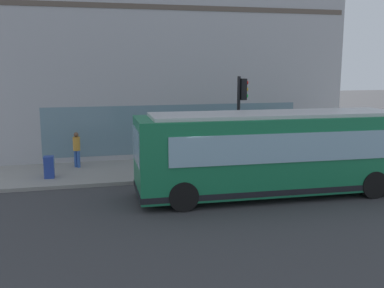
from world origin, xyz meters
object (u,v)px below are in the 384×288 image
Objects in this scene: pedestrian_walking_along_curb at (257,142)px; pedestrian_near_building_entrance at (300,137)px; newspaper_vending_box at (49,167)px; pedestrian_near_hydrant at (169,150)px; city_bus_nearside at (273,154)px; pedestrian_by_light_pole at (77,147)px; fire_hydrant at (232,156)px; traffic_light_near_corner at (241,106)px.

pedestrian_near_building_entrance is at bearing -81.99° from pedestrian_walking_along_curb.
pedestrian_near_hydrant is at bearing -93.82° from newspaper_vending_box.
city_bus_nearside is 9.08m from pedestrian_by_light_pole.
pedestrian_near_hydrant is 0.99× the size of pedestrian_near_building_entrance.
fire_hydrant is 0.45× the size of pedestrian_walking_along_curb.
pedestrian_walking_along_curb is at bearing 98.01° from pedestrian_near_building_entrance.
pedestrian_walking_along_curb is at bearing -75.95° from fire_hydrant.
newspaper_vending_box reaches higher than fire_hydrant.
traffic_light_near_corner is 4.59× the size of newspaper_vending_box.
traffic_light_near_corner reaches higher than newspaper_vending_box.
traffic_light_near_corner is at bearing 141.03° from pedestrian_walking_along_curb.
pedestrian_near_building_entrance is (-0.35, -10.87, 0.11)m from pedestrian_by_light_pole.
traffic_light_near_corner is at bearing 119.03° from pedestrian_near_building_entrance.
city_bus_nearside is at bearing -177.93° from traffic_light_near_corner.
pedestrian_by_light_pole is 4.38m from pedestrian_near_hydrant.
pedestrian_by_light_pole is at bearing 85.29° from pedestrian_walking_along_curb.
pedestrian_near_building_entrance reaches higher than pedestrian_walking_along_curb.
pedestrian_near_building_entrance is 12.07m from newspaper_vending_box.
newspaper_vending_box is (0.33, 4.98, -0.57)m from pedestrian_near_hydrant.
city_bus_nearside is 5.24m from pedestrian_walking_along_curb.
fire_hydrant is 0.42× the size of pedestrian_near_hydrant.
fire_hydrant is at bearing -98.32° from pedestrian_by_light_pole.
pedestrian_by_light_pole is 1.79× the size of newspaper_vending_box.
pedestrian_near_hydrant is 1.96× the size of newspaper_vending_box.
pedestrian_by_light_pole is at bearing 62.21° from pedestrian_near_hydrant.
newspaper_vending_box is (-1.71, 1.11, -0.47)m from pedestrian_by_light_pole.
pedestrian_near_hydrant is at bearing -117.79° from pedestrian_by_light_pole.
traffic_light_near_corner is (3.18, 0.12, 1.47)m from city_bus_nearside.
pedestrian_near_building_entrance is (1.70, -7.00, 0.01)m from pedestrian_near_hydrant.
pedestrian_near_building_entrance is at bearing -79.81° from fire_hydrant.
pedestrian_walking_along_curb is (1.85, -1.49, -1.92)m from traffic_light_near_corner.
traffic_light_near_corner is 2.32× the size of pedestrian_near_building_entrance.
pedestrian_near_hydrant reaches higher than fire_hydrant.
fire_hydrant is 1.52m from pedestrian_walking_along_curb.
pedestrian_walking_along_curb reaches higher than pedestrian_by_light_pole.
fire_hydrant is (1.51, -0.14, -2.51)m from traffic_light_near_corner.
pedestrian_near_building_entrance is at bearing -60.97° from traffic_light_near_corner.
pedestrian_by_light_pole is 10.88m from pedestrian_near_building_entrance.
newspaper_vending_box is (-1.36, 11.98, -0.58)m from pedestrian_near_building_entrance.
newspaper_vending_box is at bearing 86.18° from pedestrian_near_hydrant.
newspaper_vending_box is at bearing 94.75° from fire_hydrant.
city_bus_nearside is at bearing 144.50° from pedestrian_near_building_entrance.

